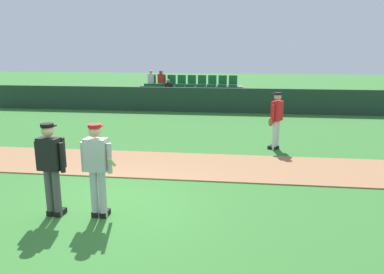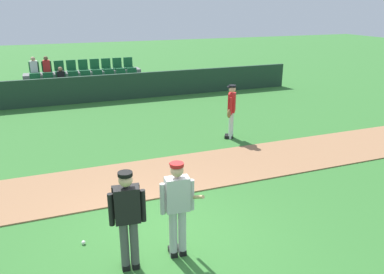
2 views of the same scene
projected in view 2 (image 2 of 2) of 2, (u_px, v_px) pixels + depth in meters
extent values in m
plane|color=#33702D|center=(168.00, 242.00, 7.15)|extent=(80.00, 80.00, 0.00)
cube|color=#9E704C|center=(134.00, 180.00, 9.62)|extent=(28.00, 2.29, 0.03)
cube|color=#1E3828|center=(89.00, 89.00, 17.06)|extent=(20.00, 0.16, 1.18)
cube|color=slate|center=(87.00, 92.00, 18.49)|extent=(5.55, 2.10, 0.30)
cube|color=slate|center=(87.00, 87.00, 18.00)|extent=(5.45, 0.85, 0.40)
cube|color=#196033|center=(36.00, 85.00, 17.08)|extent=(0.44, 0.40, 0.08)
cube|color=#196033|center=(35.00, 79.00, 17.19)|extent=(0.44, 0.08, 0.50)
cube|color=#196033|center=(49.00, 84.00, 17.27)|extent=(0.44, 0.40, 0.08)
cube|color=#196033|center=(48.00, 78.00, 17.38)|extent=(0.44, 0.08, 0.50)
cube|color=#196033|center=(62.00, 84.00, 17.45)|extent=(0.44, 0.40, 0.08)
cube|color=#196033|center=(61.00, 77.00, 17.56)|extent=(0.44, 0.08, 0.50)
cube|color=black|center=(61.00, 77.00, 17.40)|extent=(0.32, 0.22, 0.52)
sphere|color=#9E7051|center=(60.00, 69.00, 17.28)|extent=(0.20, 0.20, 0.20)
cube|color=#196033|center=(74.00, 83.00, 17.64)|extent=(0.44, 0.40, 0.08)
cube|color=#196033|center=(73.00, 77.00, 17.75)|extent=(0.44, 0.08, 0.50)
cube|color=#196033|center=(87.00, 82.00, 17.83)|extent=(0.44, 0.40, 0.08)
cube|color=#196033|center=(86.00, 76.00, 17.94)|extent=(0.44, 0.08, 0.50)
cube|color=#196033|center=(99.00, 81.00, 18.01)|extent=(0.44, 0.40, 0.08)
cube|color=#196033|center=(98.00, 75.00, 18.12)|extent=(0.44, 0.08, 0.50)
cube|color=#196033|center=(111.00, 80.00, 18.20)|extent=(0.44, 0.40, 0.08)
cube|color=#196033|center=(109.00, 74.00, 18.31)|extent=(0.44, 0.08, 0.50)
cube|color=#196033|center=(122.00, 80.00, 18.39)|extent=(0.44, 0.40, 0.08)
cube|color=#196033|center=(121.00, 74.00, 18.50)|extent=(0.44, 0.08, 0.50)
cube|color=#196033|center=(133.00, 79.00, 18.57)|extent=(0.44, 0.40, 0.08)
cube|color=#196033|center=(132.00, 73.00, 18.68)|extent=(0.44, 0.08, 0.50)
cube|color=slate|center=(84.00, 75.00, 18.61)|extent=(5.45, 0.85, 0.40)
cube|color=#196033|center=(35.00, 73.00, 17.70)|extent=(0.44, 0.40, 0.08)
cube|color=#196033|center=(34.00, 67.00, 17.81)|extent=(0.44, 0.08, 0.50)
cube|color=silver|center=(34.00, 67.00, 17.64)|extent=(0.32, 0.22, 0.52)
sphere|color=tan|center=(33.00, 59.00, 17.53)|extent=(0.20, 0.20, 0.20)
cube|color=#196033|center=(47.00, 73.00, 17.88)|extent=(0.44, 0.40, 0.08)
cube|color=#196033|center=(47.00, 66.00, 18.00)|extent=(0.44, 0.08, 0.50)
cube|color=red|center=(47.00, 66.00, 17.83)|extent=(0.32, 0.22, 0.52)
sphere|color=brown|center=(46.00, 58.00, 17.71)|extent=(0.20, 0.20, 0.20)
cube|color=#196033|center=(60.00, 72.00, 18.07)|extent=(0.44, 0.40, 0.08)
cube|color=#196033|center=(59.00, 66.00, 18.18)|extent=(0.44, 0.08, 0.50)
cube|color=#196033|center=(72.00, 71.00, 18.26)|extent=(0.44, 0.40, 0.08)
cube|color=#196033|center=(71.00, 65.00, 18.37)|extent=(0.44, 0.08, 0.50)
cube|color=#196033|center=(84.00, 70.00, 18.44)|extent=(0.44, 0.40, 0.08)
cube|color=#196033|center=(83.00, 65.00, 18.56)|extent=(0.44, 0.08, 0.50)
cube|color=#196033|center=(96.00, 70.00, 18.63)|extent=(0.44, 0.40, 0.08)
cube|color=#196033|center=(94.00, 64.00, 18.74)|extent=(0.44, 0.08, 0.50)
cube|color=#196033|center=(107.00, 69.00, 18.82)|extent=(0.44, 0.40, 0.08)
cube|color=#196033|center=(106.00, 63.00, 18.93)|extent=(0.44, 0.08, 0.50)
cube|color=#196033|center=(118.00, 69.00, 19.00)|extent=(0.44, 0.40, 0.08)
cube|color=#196033|center=(117.00, 63.00, 19.12)|extent=(0.44, 0.08, 0.50)
cube|color=#196033|center=(129.00, 68.00, 19.19)|extent=(0.44, 0.40, 0.08)
cube|color=#196033|center=(128.00, 62.00, 19.30)|extent=(0.44, 0.08, 0.50)
cylinder|color=#B2B2B2|center=(173.00, 234.00, 6.60)|extent=(0.14, 0.14, 0.90)
cylinder|color=#B2B2B2|center=(182.00, 232.00, 6.64)|extent=(0.14, 0.14, 0.90)
cube|color=black|center=(173.00, 252.00, 6.78)|extent=(0.14, 0.27, 0.10)
cube|color=black|center=(181.00, 250.00, 6.83)|extent=(0.14, 0.27, 0.10)
cube|color=#B2B2B2|center=(177.00, 194.00, 6.37)|extent=(0.41, 0.25, 0.60)
cylinder|color=#B2B2B2|center=(163.00, 199.00, 6.32)|extent=(0.09, 0.09, 0.55)
cylinder|color=#B2B2B2|center=(192.00, 195.00, 6.46)|extent=(0.09, 0.09, 0.55)
sphere|color=tan|center=(177.00, 170.00, 6.23)|extent=(0.22, 0.22, 0.22)
cylinder|color=#B21919|center=(177.00, 165.00, 6.20)|extent=(0.23, 0.23, 0.06)
cube|color=#B21919|center=(175.00, 164.00, 6.30)|extent=(0.19, 0.13, 0.02)
cylinder|color=tan|center=(190.00, 197.00, 6.58)|extent=(0.24, 0.79, 0.41)
cylinder|color=#4C4C4C|center=(125.00, 246.00, 6.26)|extent=(0.14, 0.14, 0.90)
cylinder|color=#4C4C4C|center=(134.00, 245.00, 6.30)|extent=(0.14, 0.14, 0.90)
cube|color=black|center=(126.00, 264.00, 6.45)|extent=(0.15, 0.27, 0.10)
cube|color=black|center=(135.00, 263.00, 6.49)|extent=(0.15, 0.27, 0.10)
cube|color=black|center=(127.00, 205.00, 6.04)|extent=(0.42, 0.26, 0.60)
cylinder|color=black|center=(111.00, 210.00, 5.99)|extent=(0.09, 0.09, 0.55)
cylinder|color=black|center=(143.00, 206.00, 6.11)|extent=(0.09, 0.09, 0.55)
sphere|color=tan|center=(125.00, 180.00, 5.89)|extent=(0.22, 0.22, 0.22)
cylinder|color=black|center=(125.00, 174.00, 5.86)|extent=(0.23, 0.23, 0.06)
cube|color=black|center=(125.00, 173.00, 5.96)|extent=(0.19, 0.14, 0.02)
cube|color=black|center=(126.00, 201.00, 6.15)|extent=(0.45, 0.13, 0.56)
cylinder|color=silver|center=(231.00, 126.00, 12.45)|extent=(0.14, 0.14, 0.90)
cylinder|color=silver|center=(231.00, 124.00, 12.60)|extent=(0.14, 0.14, 0.90)
cube|color=black|center=(229.00, 137.00, 12.60)|extent=(0.28, 0.24, 0.10)
cube|color=black|center=(229.00, 136.00, 12.74)|extent=(0.28, 0.24, 0.10)
cube|color=red|center=(232.00, 102.00, 12.28)|extent=(0.40, 0.46, 0.60)
cylinder|color=red|center=(231.00, 106.00, 12.07)|extent=(0.09, 0.09, 0.55)
cylinder|color=red|center=(233.00, 102.00, 12.53)|extent=(0.09, 0.09, 0.55)
sphere|color=tan|center=(232.00, 89.00, 12.14)|extent=(0.22, 0.22, 0.22)
cylinder|color=black|center=(232.00, 86.00, 12.11)|extent=(0.23, 0.23, 0.06)
cube|color=black|center=(229.00, 87.00, 12.14)|extent=(0.20, 0.22, 0.02)
ellipsoid|color=brown|center=(229.00, 114.00, 12.14)|extent=(0.21, 0.23, 0.28)
sphere|color=white|center=(83.00, 243.00, 7.06)|extent=(0.07, 0.07, 0.07)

